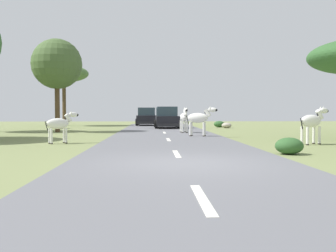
{
  "coord_description": "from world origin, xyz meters",
  "views": [
    {
      "loc": [
        -0.88,
        -9.49,
        1.34
      ],
      "look_at": [
        -0.09,
        9.88,
        0.62
      ],
      "focal_mm": 39.99,
      "sensor_mm": 36.0,
      "label": 1
    }
  ],
  "objects_px": {
    "zebra_1": "(312,122)",
    "bush_0": "(60,125)",
    "car_1": "(147,117)",
    "bush_2": "(219,124)",
    "tree_0": "(64,74)",
    "zebra_3": "(199,118)",
    "tree_5": "(57,64)",
    "rock_0": "(227,125)",
    "zebra_0": "(184,117)",
    "car_0": "(167,118)",
    "bush_1": "(289,146)",
    "zebra_2": "(60,124)"
  },
  "relations": [
    {
      "from": "car_1",
      "to": "tree_0",
      "type": "bearing_deg",
      "value": -0.25
    },
    {
      "from": "bush_0",
      "to": "bush_1",
      "type": "distance_m",
      "value": 22.42
    },
    {
      "from": "bush_1",
      "to": "tree_0",
      "type": "bearing_deg",
      "value": 117.06
    },
    {
      "from": "bush_2",
      "to": "bush_0",
      "type": "bearing_deg",
      "value": -170.37
    },
    {
      "from": "zebra_2",
      "to": "car_1",
      "type": "height_order",
      "value": "car_1"
    },
    {
      "from": "zebra_3",
      "to": "tree_5",
      "type": "relative_size",
      "value": 0.26
    },
    {
      "from": "zebra_1",
      "to": "zebra_2",
      "type": "relative_size",
      "value": 1.14
    },
    {
      "from": "bush_1",
      "to": "car_1",
      "type": "bearing_deg",
      "value": 101.0
    },
    {
      "from": "tree_5",
      "to": "bush_2",
      "type": "height_order",
      "value": "tree_5"
    },
    {
      "from": "zebra_0",
      "to": "car_1",
      "type": "height_order",
      "value": "car_1"
    },
    {
      "from": "zebra_2",
      "to": "bush_2",
      "type": "relative_size",
      "value": 1.5
    },
    {
      "from": "tree_0",
      "to": "zebra_2",
      "type": "bearing_deg",
      "value": -77.32
    },
    {
      "from": "car_1",
      "to": "tree_0",
      "type": "height_order",
      "value": "tree_0"
    },
    {
      "from": "car_1",
      "to": "bush_2",
      "type": "xyz_separation_m",
      "value": [
        6.49,
        -4.07,
        -0.57
      ]
    },
    {
      "from": "car_0",
      "to": "tree_0",
      "type": "bearing_deg",
      "value": -34.77
    },
    {
      "from": "car_0",
      "to": "zebra_3",
      "type": "bearing_deg",
      "value": 95.89
    },
    {
      "from": "tree_0",
      "to": "tree_5",
      "type": "xyz_separation_m",
      "value": [
        2.28,
        -11.68,
        -0.55
      ]
    },
    {
      "from": "bush_0",
      "to": "rock_0",
      "type": "bearing_deg",
      "value": 3.07
    },
    {
      "from": "car_1",
      "to": "rock_0",
      "type": "bearing_deg",
      "value": 141.98
    },
    {
      "from": "zebra_0",
      "to": "tree_5",
      "type": "height_order",
      "value": "tree_5"
    },
    {
      "from": "tree_5",
      "to": "zebra_2",
      "type": "bearing_deg",
      "value": -75.33
    },
    {
      "from": "zebra_3",
      "to": "zebra_0",
      "type": "bearing_deg",
      "value": -153.36
    },
    {
      "from": "bush_0",
      "to": "rock_0",
      "type": "distance_m",
      "value": 13.84
    },
    {
      "from": "car_0",
      "to": "tree_0",
      "type": "distance_m",
      "value": 12.58
    },
    {
      "from": "tree_0",
      "to": "bush_0",
      "type": "height_order",
      "value": "tree_0"
    },
    {
      "from": "zebra_3",
      "to": "tree_0",
      "type": "bearing_deg",
      "value": -128.97
    },
    {
      "from": "car_0",
      "to": "rock_0",
      "type": "relative_size",
      "value": 5.17
    },
    {
      "from": "car_0",
      "to": "tree_0",
      "type": "xyz_separation_m",
      "value": [
        -9.88,
        6.52,
        4.26
      ]
    },
    {
      "from": "zebra_0",
      "to": "zebra_1",
      "type": "height_order",
      "value": "zebra_0"
    },
    {
      "from": "zebra_2",
      "to": "bush_1",
      "type": "distance_m",
      "value": 9.44
    },
    {
      "from": "bush_0",
      "to": "bush_2",
      "type": "xyz_separation_m",
      "value": [
        13.46,
        2.28,
        -0.05
      ]
    },
    {
      "from": "zebra_2",
      "to": "bush_1",
      "type": "height_order",
      "value": "zebra_2"
    },
    {
      "from": "zebra_1",
      "to": "bush_0",
      "type": "relative_size",
      "value": 1.44
    },
    {
      "from": "car_1",
      "to": "bush_2",
      "type": "bearing_deg",
      "value": 149.24
    },
    {
      "from": "tree_0",
      "to": "tree_5",
      "type": "height_order",
      "value": "tree_5"
    },
    {
      "from": "tree_0",
      "to": "rock_0",
      "type": "bearing_deg",
      "value": -21.29
    },
    {
      "from": "zebra_0",
      "to": "zebra_2",
      "type": "bearing_deg",
      "value": 46.34
    },
    {
      "from": "tree_0",
      "to": "rock_0",
      "type": "relative_size",
      "value": 7.07
    },
    {
      "from": "bush_1",
      "to": "car_0",
      "type": "bearing_deg",
      "value": 99.5
    },
    {
      "from": "tree_0",
      "to": "bush_2",
      "type": "relative_size",
      "value": 6.4
    },
    {
      "from": "car_0",
      "to": "rock_0",
      "type": "height_order",
      "value": "car_0"
    },
    {
      "from": "zebra_3",
      "to": "tree_5",
      "type": "distance_m",
      "value": 11.13
    },
    {
      "from": "tree_0",
      "to": "zebra_3",
      "type": "bearing_deg",
      "value": -56.91
    },
    {
      "from": "zebra_3",
      "to": "bush_2",
      "type": "relative_size",
      "value": 1.77
    },
    {
      "from": "zebra_1",
      "to": "bush_1",
      "type": "relative_size",
      "value": 1.79
    },
    {
      "from": "bush_0",
      "to": "rock_0",
      "type": "xyz_separation_m",
      "value": [
        13.82,
        0.74,
        -0.11
      ]
    },
    {
      "from": "tree_5",
      "to": "bush_1",
      "type": "distance_m",
      "value": 18.11
    },
    {
      "from": "car_0",
      "to": "bush_1",
      "type": "relative_size",
      "value": 4.9
    },
    {
      "from": "zebra_2",
      "to": "bush_2",
      "type": "xyz_separation_m",
      "value": [
        9.87,
        16.84,
        -0.56
      ]
    },
    {
      "from": "zebra_3",
      "to": "car_1",
      "type": "bearing_deg",
      "value": -151.74
    }
  ]
}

